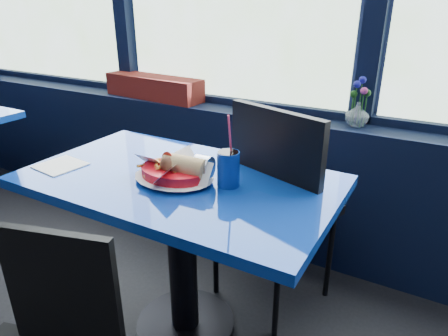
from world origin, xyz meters
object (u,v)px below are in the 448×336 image
at_px(planter_box, 154,87).
at_px(ketchup_bottle, 270,148).
at_px(near_table, 180,218).
at_px(flower_vase, 358,112).
at_px(food_basket, 175,171).
at_px(chair_near_back, 274,199).
at_px(soda_cup, 228,168).

height_order(planter_box, ketchup_bottle, ketchup_bottle).
height_order(near_table, flower_vase, flower_vase).
xyz_separation_m(near_table, food_basket, (0.01, -0.03, 0.22)).
height_order(chair_near_back, flower_vase, flower_vase).
bearing_deg(planter_box, food_basket, -43.07).
distance_m(ketchup_bottle, soda_cup, 0.23).
height_order(chair_near_back, ketchup_bottle, chair_near_back).
bearing_deg(ketchup_bottle, flower_vase, 70.91).
relative_size(ketchup_bottle, soda_cup, 0.70).
bearing_deg(ketchup_bottle, food_basket, -132.31).
height_order(flower_vase, soda_cup, flower_vase).
bearing_deg(soda_cup, flower_vase, 71.79).
bearing_deg(food_basket, near_table, 129.08).
relative_size(near_table, food_basket, 3.51).
relative_size(planter_box, ketchup_bottle, 3.60).
bearing_deg(chair_near_back, food_basket, 70.92).
distance_m(chair_near_back, food_basket, 0.48).
distance_m(flower_vase, food_basket, 1.00).
distance_m(planter_box, ketchup_bottle, 1.22).
bearing_deg(near_table, soda_cup, 7.31).
xyz_separation_m(planter_box, soda_cup, (1.00, -0.83, -0.05)).
bearing_deg(soda_cup, ketchup_bottle, 74.15).
distance_m(flower_vase, soda_cup, 0.87).
height_order(near_table, planter_box, planter_box).
relative_size(chair_near_back, soda_cup, 3.67).
bearing_deg(flower_vase, chair_near_back, -110.70).
bearing_deg(flower_vase, ketchup_bottle, -109.09).
relative_size(near_table, ketchup_bottle, 6.27).
xyz_separation_m(flower_vase, food_basket, (-0.46, -0.88, -0.09)).
bearing_deg(chair_near_back, soda_cup, 94.60).
bearing_deg(chair_near_back, near_table, 67.16).
xyz_separation_m(chair_near_back, food_basket, (-0.26, -0.35, 0.21)).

